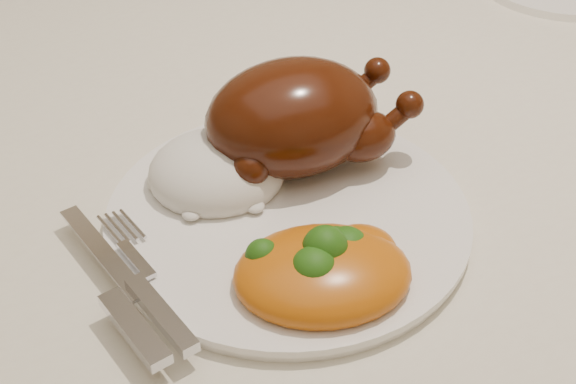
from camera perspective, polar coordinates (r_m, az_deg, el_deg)
name	(u,v)px	position (r m, az deg, el deg)	size (l,w,h in m)	color
dining_table	(356,184)	(0.86, 4.87, 0.56)	(1.60, 0.90, 0.76)	brown
tablecloth	(360,127)	(0.82, 5.14, 4.61)	(1.73, 1.03, 0.18)	silver
dinner_plate	(288,217)	(0.65, 0.00, -1.81)	(0.29, 0.29, 0.01)	white
roast_chicken	(297,116)	(0.67, 0.68, 5.39)	(0.19, 0.12, 0.10)	#421607
rice_mound	(217,172)	(0.67, -5.08, 1.40)	(0.14, 0.13, 0.06)	white
mac_and_cheese	(327,267)	(0.58, 2.80, -5.37)	(0.15, 0.13, 0.06)	#C3500C
cutlery	(136,296)	(0.58, -10.77, -7.29)	(0.06, 0.19, 0.01)	silver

